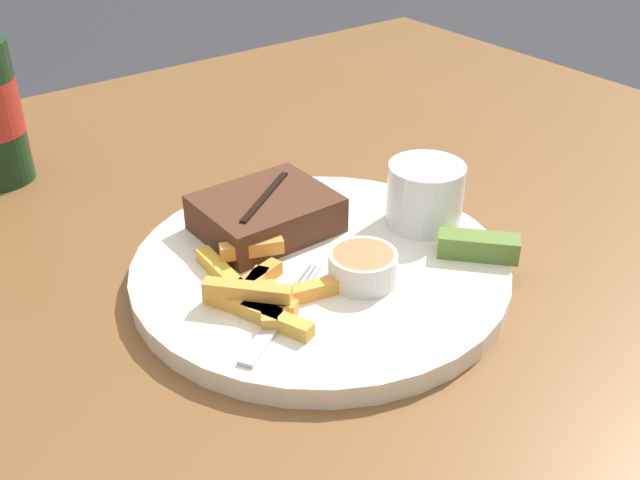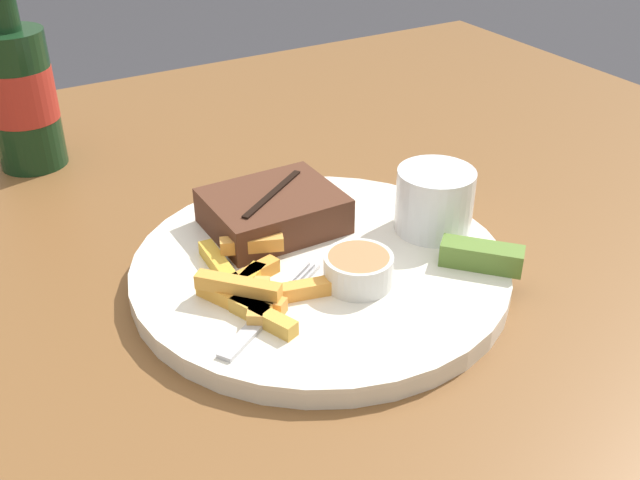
# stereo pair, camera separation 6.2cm
# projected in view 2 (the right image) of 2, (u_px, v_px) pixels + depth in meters

# --- Properties ---
(dining_table) EXTENTS (1.26, 1.17, 0.73)m
(dining_table) POSITION_uv_depth(u_px,v_px,m) (320.00, 344.00, 0.67)
(dining_table) COLOR brown
(dining_table) RESTS_ON ground_plane
(dinner_plate) EXTENTS (0.32, 0.32, 0.02)m
(dinner_plate) POSITION_uv_depth(u_px,v_px,m) (320.00, 269.00, 0.63)
(dinner_plate) COLOR silver
(dinner_plate) RESTS_ON dining_table
(steak_portion) EXTENTS (0.11, 0.09, 0.03)m
(steak_portion) POSITION_uv_depth(u_px,v_px,m) (273.00, 211.00, 0.67)
(steak_portion) COLOR #512D1E
(steak_portion) RESTS_ON dinner_plate
(fries_pile) EXTENTS (0.10, 0.14, 0.02)m
(fries_pile) POSITION_uv_depth(u_px,v_px,m) (250.00, 287.00, 0.58)
(fries_pile) COLOR gold
(fries_pile) RESTS_ON dinner_plate
(coleslaw_cup) EXTENTS (0.07, 0.07, 0.06)m
(coleslaw_cup) POSITION_uv_depth(u_px,v_px,m) (435.00, 197.00, 0.66)
(coleslaw_cup) COLOR white
(coleslaw_cup) RESTS_ON dinner_plate
(dipping_sauce_cup) EXTENTS (0.06, 0.06, 0.03)m
(dipping_sauce_cup) POSITION_uv_depth(u_px,v_px,m) (358.00, 268.00, 0.59)
(dipping_sauce_cup) COLOR silver
(dipping_sauce_cup) RESTS_ON dinner_plate
(pickle_spear) EXTENTS (0.06, 0.06, 0.02)m
(pickle_spear) POSITION_uv_depth(u_px,v_px,m) (482.00, 256.00, 0.62)
(pickle_spear) COLOR #567A2D
(pickle_spear) RESTS_ON dinner_plate
(fork_utensil) EXTENTS (0.12, 0.08, 0.00)m
(fork_utensil) POSITION_uv_depth(u_px,v_px,m) (269.00, 312.00, 0.56)
(fork_utensil) COLOR #B7B7BC
(fork_utensil) RESTS_ON dinner_plate
(beer_bottle) EXTENTS (0.07, 0.07, 0.24)m
(beer_bottle) POSITION_uv_depth(u_px,v_px,m) (20.00, 90.00, 0.79)
(beer_bottle) COLOR #143319
(beer_bottle) RESTS_ON dining_table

